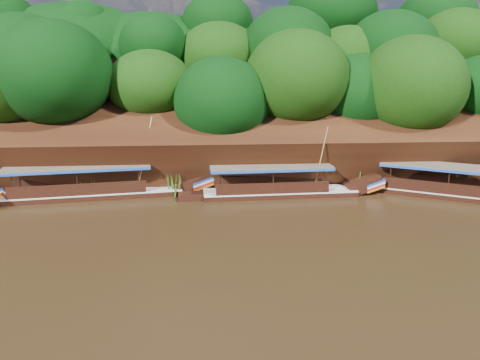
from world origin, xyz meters
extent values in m
plane|color=black|center=(0.00, 0.00, 0.00)|extent=(160.00, 160.00, 0.00)
cube|color=black|center=(0.00, 16.00, 3.50)|extent=(120.00, 16.12, 13.64)
cube|color=black|center=(0.00, 26.00, 0.00)|extent=(120.00, 24.00, 12.00)
ellipsoid|color=#0B430E|center=(-6.00, 15.00, 3.50)|extent=(18.00, 8.00, 6.40)
ellipsoid|color=#0B430E|center=(0.00, 23.00, 9.20)|extent=(24.00, 11.00, 8.40)
cube|color=black|center=(12.30, 7.05, 0.00)|extent=(11.00, 7.20, 0.81)
cube|color=silver|center=(12.30, 7.05, 0.38)|extent=(11.03, 7.25, 0.09)
cube|color=brown|center=(11.67, 7.39, 2.16)|extent=(8.96, 6.27, 0.11)
cube|color=#1A48AE|center=(11.67, 7.39, 2.05)|extent=(8.96, 6.27, 0.16)
cube|color=black|center=(0.21, 8.45, 0.00)|extent=(10.69, 2.43, 0.80)
cube|color=silver|center=(0.21, 8.45, 0.38)|extent=(10.70, 2.49, 0.09)
cube|color=black|center=(6.17, 8.72, 0.62)|extent=(2.58, 1.57, 1.50)
cube|color=#1A48AE|center=(6.83, 8.75, 0.88)|extent=(1.37, 1.58, 0.54)
cube|color=#AA2112|center=(6.83, 8.75, 0.58)|extent=(1.37, 1.58, 0.54)
cube|color=brown|center=(-0.46, 8.42, 2.13)|extent=(8.41, 2.62, 0.11)
cube|color=#1A48AE|center=(-0.46, 8.42, 2.03)|extent=(8.41, 2.62, 0.16)
cylinder|color=tan|center=(2.88, 8.04, 2.69)|extent=(0.58, 1.01, 4.48)
cube|color=black|center=(-12.76, 8.95, 0.00)|extent=(12.39, 3.72, 0.83)
cube|color=silver|center=(-12.76, 8.95, 0.40)|extent=(12.40, 3.78, 0.09)
cube|color=black|center=(-5.96, 9.91, 0.65)|extent=(3.06, 1.91, 1.64)
cube|color=#1A48AE|center=(-5.20, 10.02, 0.93)|extent=(1.71, 1.78, 0.61)
cube|color=#AA2112|center=(-5.20, 10.02, 0.61)|extent=(1.71, 1.78, 0.61)
cube|color=brown|center=(-13.52, 8.85, 2.23)|extent=(9.80, 3.65, 0.11)
cube|color=#1A48AE|center=(-13.52, 8.85, 2.12)|extent=(9.80, 3.65, 0.17)
cylinder|color=tan|center=(-9.07, 9.29, 2.98)|extent=(1.15, 1.19, 4.91)
cone|color=#2E681A|center=(-13.09, 9.54, 0.89)|extent=(1.50, 1.50, 1.77)
cone|color=#2E681A|center=(-6.91, 9.08, 0.84)|extent=(1.50, 1.50, 1.69)
cone|color=#2E681A|center=(1.62, 9.93, 0.91)|extent=(1.50, 1.50, 1.83)
cone|color=#2E681A|center=(6.15, 9.55, 1.15)|extent=(1.50, 1.50, 2.29)
cone|color=#2E681A|center=(13.86, 9.40, 0.73)|extent=(1.50, 1.50, 1.47)
camera|label=1|loc=(-4.70, -22.47, 9.37)|focal=35.00mm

